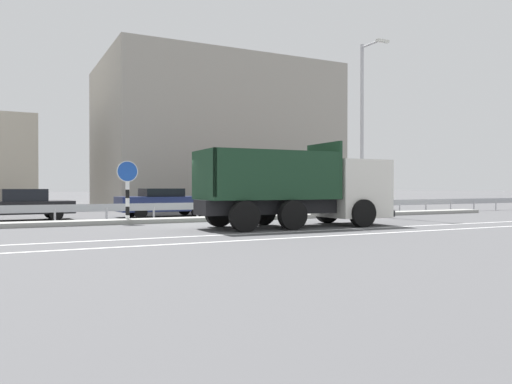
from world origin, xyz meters
TOP-DOWN VIEW (x-y plane):
  - ground_plane at (0.00, 0.00)m, footprint 320.00×320.00m
  - lane_strip_0 at (2.76, -4.18)m, footprint 64.38×0.16m
  - lane_strip_1 at (2.76, -5.93)m, footprint 64.38×0.16m
  - median_island at (0.00, 2.09)m, footprint 35.41×1.10m
  - median_guardrail at (0.00, 3.40)m, footprint 64.38×0.09m
  - dump_truck at (3.83, -2.41)m, footprint 7.62×2.90m
  - median_road_sign at (-2.48, 2.09)m, footprint 0.86×0.16m
  - street_lamp_2 at (9.66, 2.06)m, footprint 0.70×1.80m
  - parked_car_3 at (-6.29, 6.21)m, footprint 4.50×2.10m
  - parked_car_4 at (0.18, 6.03)m, footprint 4.63×2.11m
  - parked_car_5 at (5.58, 6.10)m, footprint 4.70×2.24m
  - background_building_1 at (7.65, 18.06)m, footprint 16.73×12.56m
  - church_tower at (2.42, 28.35)m, footprint 3.60×3.60m

SIDE VIEW (x-z plane):
  - ground_plane at x=0.00m, z-range 0.00..0.00m
  - lane_strip_0 at x=2.76m, z-range 0.00..0.01m
  - lane_strip_1 at x=2.76m, z-range 0.00..0.01m
  - median_island at x=0.00m, z-range 0.00..0.18m
  - median_guardrail at x=0.00m, z-range 0.18..0.96m
  - parked_car_5 at x=5.58m, z-range 0.04..1.25m
  - parked_car_3 at x=-6.29m, z-range 0.00..1.42m
  - parked_car_4 at x=0.18m, z-range 0.03..1.46m
  - dump_truck at x=3.83m, z-range -0.32..2.88m
  - median_road_sign at x=-2.48m, z-range 0.12..2.70m
  - street_lamp_2 at x=9.66m, z-range 0.44..9.35m
  - background_building_1 at x=7.65m, z-range 0.00..10.79m
  - church_tower at x=2.42m, z-range -0.58..12.93m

